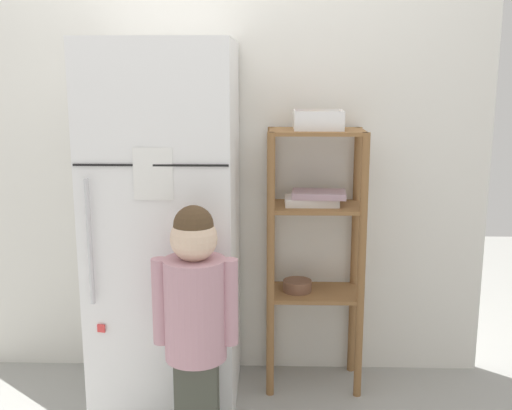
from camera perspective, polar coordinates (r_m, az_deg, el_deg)
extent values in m
plane|color=#999993|center=(3.08, -3.64, -17.11)|extent=(6.00, 6.00, 0.00)
cube|color=silver|center=(3.07, -3.31, 3.90)|extent=(2.61, 0.03, 2.13)
cube|color=white|center=(2.82, -8.14, -2.11)|extent=(0.62, 0.61, 1.63)
cube|color=black|center=(2.46, -9.56, 3.58)|extent=(0.61, 0.01, 0.01)
cylinder|color=silver|center=(2.57, -14.86, -3.29)|extent=(0.02, 0.02, 0.51)
cube|color=white|center=(2.47, -9.33, 2.79)|extent=(0.15, 0.01, 0.21)
cube|color=red|center=(2.48, -6.58, -1.10)|extent=(0.03, 0.02, 0.03)
cube|color=#3ECD1B|center=(2.57, -5.66, -8.33)|extent=(0.03, 0.01, 0.03)
cube|color=gold|center=(2.49, -4.37, -3.54)|extent=(0.03, 0.01, 0.03)
cube|color=#E63D3D|center=(2.70, -13.87, -10.81)|extent=(0.03, 0.02, 0.03)
cube|color=#45483D|center=(2.61, -5.35, -17.70)|extent=(0.17, 0.10, 0.42)
cylinder|color=#BF8C99|center=(2.43, -5.54, -9.37)|extent=(0.24, 0.24, 0.40)
sphere|color=#BF8C99|center=(2.44, -5.42, -4.64)|extent=(0.10, 0.10, 0.10)
sphere|color=beige|center=(2.35, -5.67, -3.02)|extent=(0.18, 0.18, 0.18)
sphere|color=#4C3823|center=(2.33, -5.70, -1.86)|extent=(0.15, 0.15, 0.15)
cylinder|color=#BF8C99|center=(2.44, -8.63, -8.62)|extent=(0.07, 0.07, 0.34)
cylinder|color=#BF8C99|center=(2.41, -2.43, -8.78)|extent=(0.07, 0.07, 0.34)
cylinder|color=olive|center=(2.87, 1.33, -5.83)|extent=(0.04, 0.04, 1.24)
cylinder|color=olive|center=(2.89, 9.55, -5.82)|extent=(0.04, 0.04, 1.24)
cylinder|color=olive|center=(3.11, 1.36, -4.38)|extent=(0.04, 0.04, 1.24)
cylinder|color=olive|center=(3.14, 8.92, -4.39)|extent=(0.04, 0.04, 1.24)
cube|color=olive|center=(2.87, 5.54, 6.65)|extent=(0.43, 0.27, 0.02)
cube|color=olive|center=(2.93, 5.40, -0.18)|extent=(0.43, 0.27, 0.02)
cube|color=olive|center=(3.05, 5.24, -7.95)|extent=(0.43, 0.27, 0.02)
cube|color=white|center=(2.93, 5.06, 0.38)|extent=(0.25, 0.16, 0.04)
cube|color=#B293A3|center=(2.92, 5.71, 0.97)|extent=(0.26, 0.18, 0.03)
cylinder|color=brown|center=(3.03, 3.76, -7.32)|extent=(0.14, 0.14, 0.05)
cube|color=white|center=(2.87, 5.65, 6.88)|extent=(0.22, 0.19, 0.01)
cube|color=white|center=(2.78, 5.79, 7.55)|extent=(0.22, 0.01, 0.09)
cube|color=white|center=(2.96, 5.55, 7.83)|extent=(0.22, 0.01, 0.09)
cube|color=white|center=(2.86, 3.51, 7.72)|extent=(0.01, 0.19, 0.09)
cube|color=white|center=(2.88, 7.81, 7.65)|extent=(0.01, 0.19, 0.09)
sphere|color=#B6150A|center=(2.85, 5.02, 7.63)|extent=(0.07, 0.07, 0.07)
sphere|color=orange|center=(2.90, 5.52, 7.71)|extent=(0.07, 0.07, 0.07)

